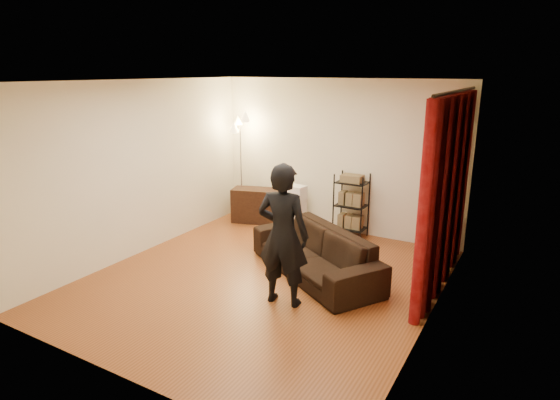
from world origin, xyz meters
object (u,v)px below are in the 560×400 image
Objects in this scene: media_cabinet at (262,206)px; person at (283,235)px; sofa at (315,253)px; storage_boxes at (296,207)px; floor_lamp at (241,169)px; wire_shelf at (351,205)px.

person is at bearing -70.11° from media_cabinet.
person is at bearing -56.69° from sofa.
person is 2.91m from storage_boxes.
person is 3.30m from media_cabinet.
sofa is 2.94m from floor_lamp.
wire_shelf is at bearing -13.63° from media_cabinet.
sofa is at bearing -95.38° from person.
person is 2.73m from wire_shelf.
storage_boxes is at bearing 157.49° from sofa.
wire_shelf is 2.26m from floor_lamp.
sofa is at bearing -34.37° from floor_lamp.
media_cabinet is at bearing -179.49° from storage_boxes.
storage_boxes reaches higher than media_cabinet.
wire_shelf is at bearing 127.00° from sofa.
sofa is 2.53m from media_cabinet.
wire_shelf is 0.56× the size of floor_lamp.
wire_shelf is at bearing 3.37° from floor_lamp.
person reaches higher than storage_boxes.
floor_lamp is at bearing -53.88° from person.
floor_lamp is at bearing 177.59° from sofa.
media_cabinet is at bearing -59.96° from person.
floor_lamp is (-2.36, 1.62, 0.68)m from sofa.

